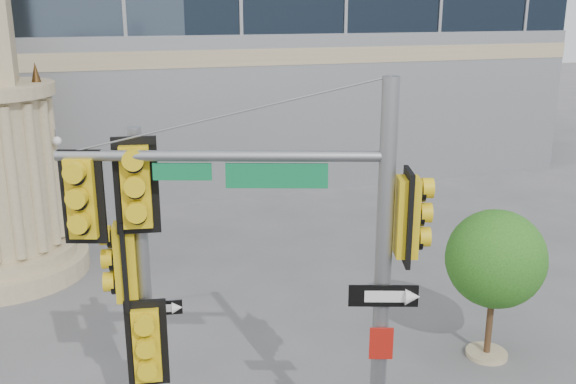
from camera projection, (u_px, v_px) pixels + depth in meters
name	position (u px, v px, depth m)	size (l,w,h in m)	color
main_signal_pole	(301.00, 251.00, 8.58)	(4.56, 1.94, 6.12)	slate
secondary_signal_pole	(140.00, 283.00, 9.14)	(0.93, 0.79, 5.38)	slate
street_tree	(496.00, 262.00, 12.72)	(2.01, 1.97, 3.14)	tan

